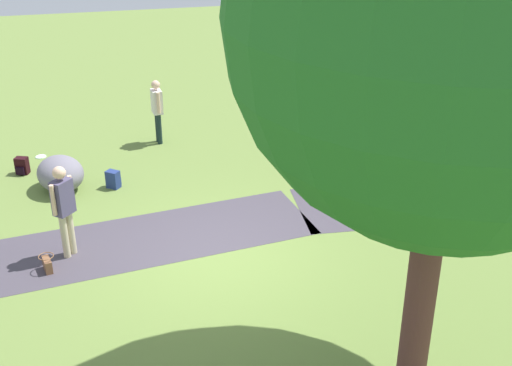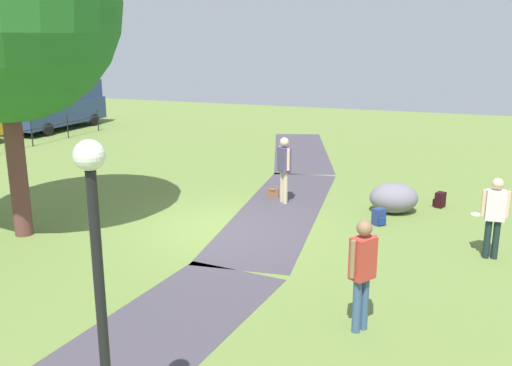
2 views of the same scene
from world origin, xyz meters
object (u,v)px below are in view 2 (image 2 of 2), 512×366
at_px(lawn_boulder, 394,198).
at_px(woman_with_handbag, 284,165).
at_px(handbag_on_grass, 273,192).
at_px(backpack_by_boulder, 379,217).
at_px(spare_backpack_on_lawn, 440,200).
at_px(frisbee_on_grass, 476,214).
at_px(man_near_boulder, 362,268).
at_px(delivery_van, 50,103).
at_px(lamp_post, 99,280).
at_px(passerby_on_path, 495,212).

distance_m(lawn_boulder, woman_with_handbag, 2.96).
relative_size(handbag_on_grass, backpack_by_boulder, 0.85).
bearing_deg(woman_with_handbag, backpack_by_boulder, -109.11).
bearing_deg(spare_backpack_on_lawn, frisbee_on_grass, -111.69).
bearing_deg(lawn_boulder, spare_backpack_on_lawn, -49.87).
distance_m(man_near_boulder, handbag_on_grass, 7.45).
relative_size(woman_with_handbag, handbag_on_grass, 5.27).
xyz_separation_m(frisbee_on_grass, delivery_van, (7.23, 19.54, 1.26)).
bearing_deg(lamp_post, man_near_boulder, -25.20).
relative_size(lawn_boulder, woman_with_handbag, 0.82).
height_order(man_near_boulder, passerby_on_path, man_near_boulder).
distance_m(lamp_post, lawn_boulder, 10.25).
distance_m(handbag_on_grass, spare_backpack_on_lawn, 4.47).
xyz_separation_m(backpack_by_boulder, frisbee_on_grass, (1.67, -2.17, -0.18)).
height_order(man_near_boulder, frisbee_on_grass, man_near_boulder).
relative_size(lamp_post, frisbee_on_grass, 13.35).
xyz_separation_m(backpack_by_boulder, spare_backpack_on_lawn, (2.03, -1.26, 0.00)).
relative_size(backpack_by_boulder, delivery_van, 0.07).
bearing_deg(lawn_boulder, delivery_van, 66.11).
bearing_deg(lawn_boulder, handbag_on_grass, 86.59).
bearing_deg(woman_with_handbag, handbag_on_grass, 49.42).
bearing_deg(backpack_by_boulder, woman_with_handbag, 70.89).
xyz_separation_m(man_near_boulder, spare_backpack_on_lawn, (7.13, -0.75, -0.83)).
bearing_deg(backpack_by_boulder, handbag_on_grass, 67.24).
xyz_separation_m(passerby_on_path, frisbee_on_grass, (2.96, 0.25, -0.96)).
bearing_deg(passerby_on_path, lawn_boulder, 42.89).
height_order(woman_with_handbag, man_near_boulder, woman_with_handbag).
bearing_deg(lawn_boulder, passerby_on_path, -137.11).
distance_m(woman_with_handbag, backpack_by_boulder, 2.98).
xyz_separation_m(passerby_on_path, backpack_by_boulder, (1.29, 2.43, -0.77)).
relative_size(passerby_on_path, delivery_van, 0.30).
xyz_separation_m(lamp_post, man_near_boulder, (3.77, -1.77, -1.11)).
relative_size(backpack_by_boulder, frisbee_on_grass, 1.55).
distance_m(lamp_post, backpack_by_boulder, 9.17).
bearing_deg(backpack_by_boulder, lawn_boulder, -9.35).
bearing_deg(frisbee_on_grass, handbag_on_grass, 93.75).
height_order(passerby_on_path, delivery_van, delivery_van).
xyz_separation_m(lawn_boulder, passerby_on_path, (-2.41, -2.24, 0.58)).
bearing_deg(man_near_boulder, handbag_on_grass, 29.72).
relative_size(lawn_boulder, handbag_on_grass, 4.34).
relative_size(man_near_boulder, passerby_on_path, 1.05).
relative_size(lamp_post, backpack_by_boulder, 8.61).
distance_m(handbag_on_grass, backpack_by_boulder, 3.41).
xyz_separation_m(passerby_on_path, delivery_van, (10.19, 19.80, 0.30)).
xyz_separation_m(woman_with_handbag, man_near_boulder, (-6.04, -3.21, -0.02)).
xyz_separation_m(handbag_on_grass, frisbee_on_grass, (0.35, -5.32, -0.13)).
relative_size(man_near_boulder, frisbee_on_grass, 6.80).
relative_size(woman_with_handbag, frisbee_on_grass, 6.92).
distance_m(passerby_on_path, spare_backpack_on_lawn, 3.60).
height_order(passerby_on_path, handbag_on_grass, passerby_on_path).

